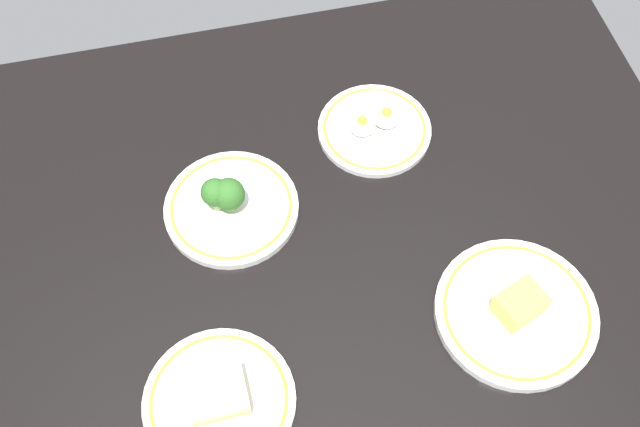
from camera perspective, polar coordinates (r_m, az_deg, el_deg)
The scene contains 5 objects.
dining_table at distance 115.41cm, azimuth -0.00°, elevation -1.04°, with size 114.81×83.64×4.00cm, color black.
plate_eggs at distance 122.52cm, azimuth 4.03°, elevation 6.31°, with size 17.82×17.82×4.12cm.
plate_sandwich at distance 102.17cm, azimuth -7.44°, elevation -13.44°, with size 19.68×19.68×4.23cm.
plate_broccoli at distance 113.90cm, azimuth -6.66°, elevation 0.65°, with size 19.81×19.81×7.32cm.
plate_cheese at distance 109.01cm, azimuth 14.25°, elevation -6.98°, with size 22.16×22.16×5.23cm.
Camera 1 is at (-13.23, -56.96, 101.50)cm, focal length 43.52 mm.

